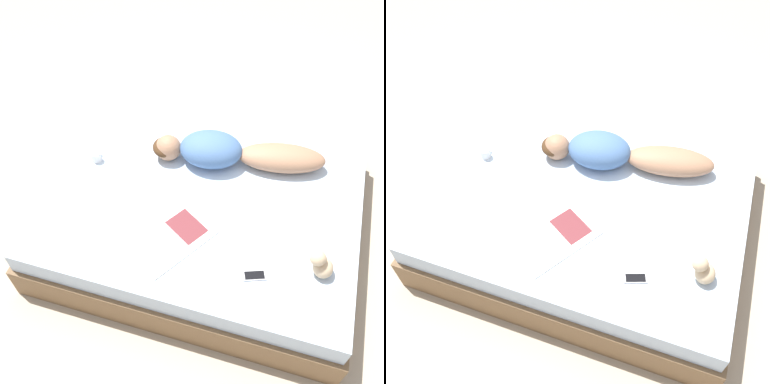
% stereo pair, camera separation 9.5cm
% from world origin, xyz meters
% --- Properties ---
extents(ground_plane, '(12.00, 12.00, 0.00)m').
position_xyz_m(ground_plane, '(0.00, 0.00, 0.00)').
color(ground_plane, '#B7A88E').
extents(bed, '(1.90, 2.16, 0.45)m').
position_xyz_m(bed, '(0.00, 0.00, 0.22)').
color(bed, brown).
rests_on(bed, ground_plane).
extents(person, '(0.47, 1.25, 0.23)m').
position_xyz_m(person, '(0.26, -0.10, 0.55)').
color(person, '#A37556').
rests_on(person, bed).
extents(open_magazine, '(0.63, 0.57, 0.01)m').
position_xyz_m(open_magazine, '(-0.49, 0.10, 0.45)').
color(open_magazine, white).
rests_on(open_magazine, bed).
extents(coffee_mug, '(0.10, 0.07, 0.08)m').
position_xyz_m(coffee_mug, '(0.00, 0.84, 0.49)').
color(coffee_mug, white).
rests_on(coffee_mug, bed).
extents(cell_phone, '(0.11, 0.16, 0.01)m').
position_xyz_m(cell_phone, '(-0.60, -0.46, 0.46)').
color(cell_phone, silver).
rests_on(cell_phone, bed).
extents(plush_toy, '(0.13, 0.16, 0.19)m').
position_xyz_m(plush_toy, '(-0.47, -0.82, 0.54)').
color(plush_toy, '#D1B289').
rests_on(plush_toy, bed).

